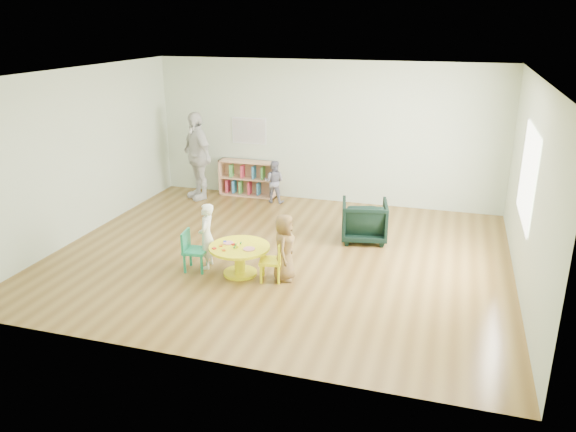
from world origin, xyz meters
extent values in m
plane|color=brown|center=(0.00, 0.00, 0.00)|extent=(7.00, 7.00, 0.00)
cube|color=white|center=(0.00, 0.00, 2.75)|extent=(7.00, 6.00, 0.10)
cube|color=#B5C9AC|center=(0.00, 3.00, 1.40)|extent=(7.00, 0.10, 2.80)
cube|color=#B5C9AC|center=(0.00, -3.00, 1.40)|extent=(7.00, 0.10, 2.80)
cube|color=#B5C9AC|center=(-3.50, 0.00, 1.40)|extent=(0.10, 6.00, 2.80)
cube|color=#B5C9AC|center=(3.50, 0.00, 1.40)|extent=(0.10, 6.00, 2.80)
cube|color=silver|center=(3.48, 0.30, 1.50)|extent=(0.02, 1.60, 1.30)
cylinder|color=#FFF915|center=(-0.35, -0.83, 0.20)|extent=(0.16, 0.16, 0.40)
cylinder|color=#FFF915|center=(-0.35, -0.83, 0.02)|extent=(0.49, 0.49, 0.04)
cylinder|color=#FFF915|center=(-0.35, -0.83, 0.42)|extent=(0.88, 0.88, 0.04)
cylinder|color=pink|center=(-0.55, -0.78, 0.45)|extent=(0.15, 0.15, 0.02)
cylinder|color=pink|center=(-0.17, -0.91, 0.45)|extent=(0.17, 0.17, 0.02)
cylinder|color=#FFF915|center=(-0.37, -0.85, 0.46)|extent=(0.07, 0.13, 0.04)
cylinder|color=#157932|center=(-0.38, -0.93, 0.46)|extent=(0.03, 0.05, 0.02)
cylinder|color=#157932|center=(-0.35, -0.77, 0.46)|extent=(0.03, 0.05, 0.02)
cube|color=red|center=(-0.45, -0.81, 0.45)|extent=(0.07, 0.07, 0.02)
cube|color=orange|center=(-0.50, -1.05, 0.45)|extent=(0.07, 0.07, 0.02)
cube|color=#182AB5|center=(-0.61, -0.75, 0.45)|extent=(0.06, 0.06, 0.02)
cube|color=#157932|center=(-0.40, -0.81, 0.45)|extent=(0.07, 0.07, 0.02)
cube|color=red|center=(-0.66, -1.03, 0.45)|extent=(0.07, 0.06, 0.02)
cube|color=orange|center=(-0.60, -0.91, 0.45)|extent=(0.06, 0.06, 0.02)
cube|color=#1B9566|center=(-1.03, -0.88, 0.31)|extent=(0.36, 0.36, 0.04)
cube|color=#1B9566|center=(-1.17, -0.90, 0.47)|extent=(0.07, 0.33, 0.28)
cylinder|color=#1B9566|center=(-1.17, -0.77, 0.14)|extent=(0.04, 0.04, 0.28)
cylinder|color=#1B9566|center=(-1.14, -1.03, 0.14)|extent=(0.04, 0.04, 0.28)
cylinder|color=#1B9566|center=(-0.91, -0.74, 0.14)|extent=(0.04, 0.04, 0.28)
cylinder|color=#1B9566|center=(-0.88, -1.00, 0.14)|extent=(0.04, 0.04, 0.28)
cube|color=#FFF915|center=(0.14, -0.88, 0.29)|extent=(0.37, 0.37, 0.04)
cube|color=#FFF915|center=(0.27, -0.85, 0.45)|extent=(0.09, 0.31, 0.27)
cylinder|color=#FFF915|center=(0.29, -0.98, 0.13)|extent=(0.04, 0.04, 0.27)
cylinder|color=#FFF915|center=(0.24, -0.73, 0.13)|extent=(0.04, 0.04, 0.27)
cylinder|color=#FFF915|center=(0.05, -1.03, 0.13)|extent=(0.04, 0.04, 0.27)
cylinder|color=#FFF915|center=(0.00, -0.78, 0.13)|extent=(0.04, 0.04, 0.27)
cube|color=tan|center=(-2.19, 2.83, 0.38)|extent=(0.03, 0.30, 0.75)
cube|color=tan|center=(-1.01, 2.83, 0.38)|extent=(0.03, 0.30, 0.75)
cube|color=tan|center=(-1.60, 2.83, 0.01)|extent=(1.20, 0.30, 0.03)
cube|color=tan|center=(-1.60, 2.83, 0.73)|extent=(1.20, 0.30, 0.03)
cube|color=tan|center=(-1.60, 2.83, 0.38)|extent=(1.14, 0.28, 0.03)
cube|color=tan|center=(-1.60, 2.97, 0.38)|extent=(1.20, 0.02, 0.75)
cube|color=#D23850|center=(-2.05, 2.81, 0.18)|extent=(0.04, 0.18, 0.26)
cube|color=#398DCA|center=(-1.90, 2.81, 0.18)|extent=(0.04, 0.18, 0.26)
cube|color=#55B151|center=(-1.75, 2.81, 0.18)|extent=(0.04, 0.18, 0.26)
cube|color=#D23850|center=(-1.55, 2.81, 0.18)|extent=(0.04, 0.18, 0.26)
cube|color=#398DCA|center=(-1.35, 2.81, 0.18)|extent=(0.04, 0.18, 0.26)
cube|color=#55B151|center=(-1.95, 2.81, 0.53)|extent=(0.04, 0.18, 0.26)
cube|color=#D23850|center=(-1.70, 2.81, 0.53)|extent=(0.04, 0.18, 0.26)
cube|color=#398DCA|center=(-1.45, 2.81, 0.53)|extent=(0.04, 0.18, 0.26)
cube|color=#55B151|center=(-1.25, 2.81, 0.53)|extent=(0.04, 0.18, 0.26)
cube|color=white|center=(-1.60, 2.98, 1.35)|extent=(0.74, 0.01, 0.54)
cube|color=#FF3F35|center=(-1.60, 2.98, 1.35)|extent=(0.70, 0.00, 0.50)
imported|color=black|center=(1.16, 1.03, 0.34)|extent=(0.87, 0.89, 0.69)
imported|color=white|center=(-0.91, -0.73, 0.50)|extent=(0.30, 0.40, 1.00)
imported|color=gold|center=(0.32, -0.80, 0.49)|extent=(0.37, 0.51, 0.98)
imported|color=#191B40|center=(-0.93, 2.56, 0.43)|extent=(0.43, 0.34, 0.86)
imported|color=silver|center=(-2.53, 2.40, 0.89)|extent=(1.09, 0.99, 1.79)
camera|label=1|loc=(2.47, -7.78, 3.54)|focal=35.00mm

